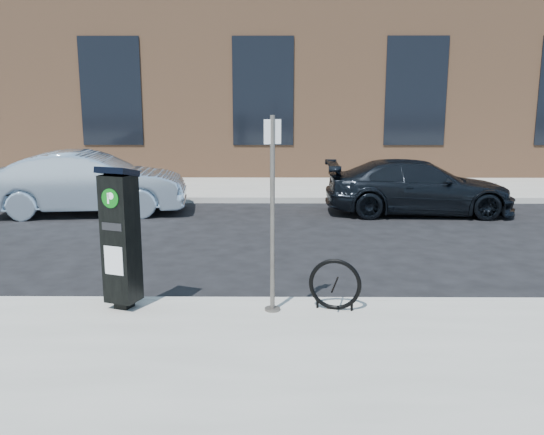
{
  "coord_description": "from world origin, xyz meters",
  "views": [
    {
      "loc": [
        0.44,
        -7.29,
        2.76
      ],
      "look_at": [
        0.38,
        0.5,
        1.15
      ],
      "focal_mm": 38.0,
      "sensor_mm": 36.0,
      "label": 1
    }
  ],
  "objects_px": {
    "bike_rack": "(335,285)",
    "car_silver": "(89,183)",
    "parking_kiosk": "(121,236)",
    "sign_pole": "(272,217)",
    "car_dark": "(419,187)"
  },
  "relations": [
    {
      "from": "bike_rack",
      "to": "car_silver",
      "type": "relative_size",
      "value": 0.14
    },
    {
      "from": "parking_kiosk",
      "to": "sign_pole",
      "type": "xyz_separation_m",
      "value": [
        1.89,
        -0.09,
        0.27
      ]
    },
    {
      "from": "parking_kiosk",
      "to": "bike_rack",
      "type": "relative_size",
      "value": 2.73
    },
    {
      "from": "sign_pole",
      "to": "car_silver",
      "type": "relative_size",
      "value": 0.52
    },
    {
      "from": "sign_pole",
      "to": "car_dark",
      "type": "bearing_deg",
      "value": 40.99
    },
    {
      "from": "car_silver",
      "to": "parking_kiosk",
      "type": "bearing_deg",
      "value": -165.61
    },
    {
      "from": "parking_kiosk",
      "to": "car_silver",
      "type": "xyz_separation_m",
      "value": [
        -2.61,
        6.84,
        -0.32
      ]
    },
    {
      "from": "sign_pole",
      "to": "car_silver",
      "type": "distance_m",
      "value": 8.28
    },
    {
      "from": "sign_pole",
      "to": "car_silver",
      "type": "xyz_separation_m",
      "value": [
        -4.5,
        6.92,
        -0.59
      ]
    },
    {
      "from": "parking_kiosk",
      "to": "sign_pole",
      "type": "bearing_deg",
      "value": 18.03
    },
    {
      "from": "sign_pole",
      "to": "bike_rack",
      "type": "height_order",
      "value": "sign_pole"
    },
    {
      "from": "bike_rack",
      "to": "car_silver",
      "type": "height_order",
      "value": "car_silver"
    },
    {
      "from": "parking_kiosk",
      "to": "bike_rack",
      "type": "height_order",
      "value": "parking_kiosk"
    },
    {
      "from": "parking_kiosk",
      "to": "car_dark",
      "type": "distance_m",
      "value": 8.79
    },
    {
      "from": "car_silver",
      "to": "sign_pole",
      "type": "bearing_deg",
      "value": -153.49
    }
  ]
}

